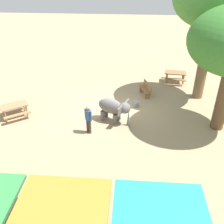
% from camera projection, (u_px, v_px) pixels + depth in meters
% --- Properties ---
extents(ground_plane, '(60.00, 60.00, 0.00)m').
position_uv_depth(ground_plane, '(116.00, 110.00, 15.92)').
color(ground_plane, tan).
extents(elephant, '(1.96, 1.59, 1.38)m').
position_uv_depth(elephant, '(114.00, 108.00, 14.43)').
color(elephant, slate).
rests_on(elephant, ground_plane).
extents(person_handler, '(0.42, 0.35, 1.62)m').
position_uv_depth(person_handler, '(88.00, 117.00, 13.42)').
color(person_handler, '#3F3833').
rests_on(person_handler, ground_plane).
extents(shade_tree_main, '(4.76, 4.37, 7.84)m').
position_uv_depth(shade_tree_main, '(216.00, 0.00, 14.26)').
color(shade_tree_main, brown).
rests_on(shade_tree_main, ground_plane).
extents(wooden_bench, '(0.79, 1.46, 0.88)m').
position_uv_depth(wooden_bench, '(146.00, 89.00, 17.37)').
color(wooden_bench, olive).
rests_on(wooden_bench, ground_plane).
extents(picnic_table_near, '(2.08, 2.07, 0.78)m').
position_uv_depth(picnic_table_near, '(14.00, 108.00, 14.97)').
color(picnic_table_near, '#9E7A51').
rests_on(picnic_table_near, ground_plane).
extents(picnic_table_far, '(1.62, 1.60, 0.78)m').
position_uv_depth(picnic_table_far, '(175.00, 75.00, 19.14)').
color(picnic_table_far, olive).
rests_on(picnic_table_far, ground_plane).
extents(feed_bucket, '(0.36, 0.36, 0.32)m').
position_uv_depth(feed_bucket, '(136.00, 104.00, 16.23)').
color(feed_bucket, gray).
rests_on(feed_bucket, ground_plane).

